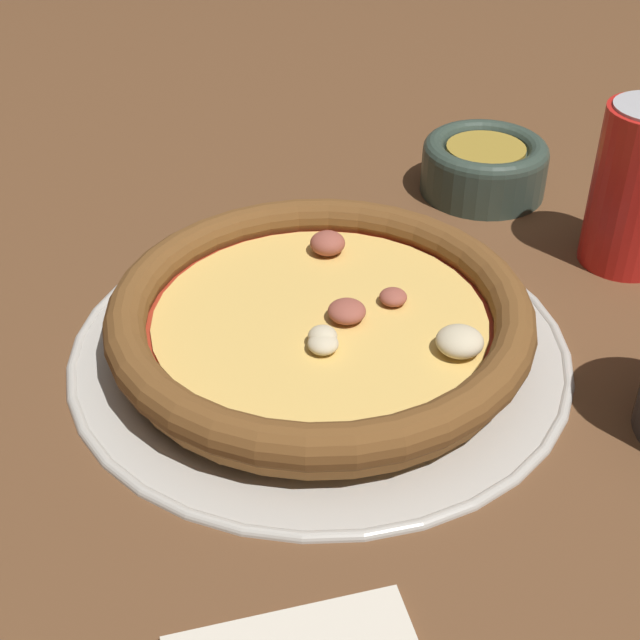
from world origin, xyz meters
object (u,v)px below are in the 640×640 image
Objects in this scene: pizza_tray at (320,343)px; beverage_can at (638,187)px; pizza at (321,317)px; bowl_near at (484,164)px.

pizza_tray is 0.26m from beverage_can.
beverage_can reaches higher than pizza.
bowl_near reaches higher than pizza_tray.
bowl_near is 0.15m from beverage_can.
pizza_tray is at bearing -106.27° from beverage_can.
beverage_can is (0.07, 0.25, 0.06)m from pizza_tray.
bowl_near reaches higher than pizza.
pizza is (0.00, 0.00, 0.02)m from pizza_tray.
pizza_tray is at bearing -130.50° from pizza.
bowl_near is at bearing 106.05° from pizza.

